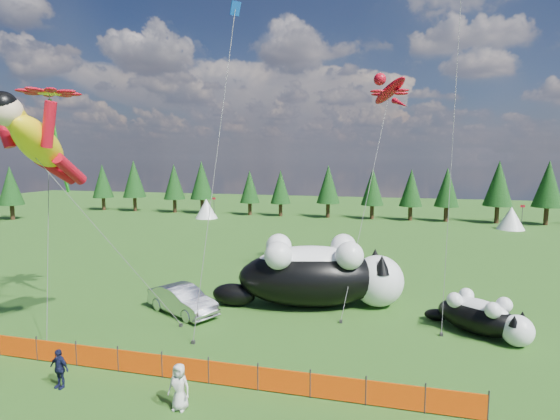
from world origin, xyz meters
name	(u,v)px	position (x,y,z in m)	size (l,w,h in m)	color
ground	(215,349)	(0.00, 0.00, 0.00)	(160.00, 160.00, 0.00)	#143C0A
safety_fence	(185,369)	(0.00, -3.00, 0.50)	(22.06, 0.06, 1.10)	#262626
tree_line	(336,190)	(0.00, 45.00, 4.00)	(90.00, 4.00, 8.00)	black
festival_tents	(417,215)	(11.00, 40.00, 1.40)	(50.00, 3.20, 2.80)	white
cat_large	(319,274)	(3.69, 7.01, 1.95)	(11.22, 5.91, 4.11)	black
cat_small	(482,316)	(12.22, 4.76, 0.94)	(4.76, 3.99, 1.99)	black
car	(183,300)	(-3.55, 3.84, 0.78)	(1.64, 4.72, 1.55)	silver
spectator_c	(59,368)	(-4.42, -4.65, 0.77)	(0.90, 0.46, 1.53)	#15193A
spectator_e	(179,387)	(0.70, -4.85, 0.83)	(0.81, 0.53, 1.66)	silver
superhero_kite	(38,143)	(-7.09, -2.06, 9.36)	(7.32, 7.15, 12.39)	yellow
gecko_kite	(390,91)	(7.38, 14.27, 13.36)	(5.09, 12.78, 16.52)	red
flower_kite	(50,96)	(-9.31, 1.26, 11.87)	(4.05, 5.45, 12.55)	red
diamond_kite_a	(234,23)	(-1.19, 6.28, 16.25)	(0.86, 6.90, 18.34)	blue
diamond_kite_b	(461,0)	(11.15, 9.43, 17.52)	(1.26, 6.34, 19.92)	#0B8A8B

